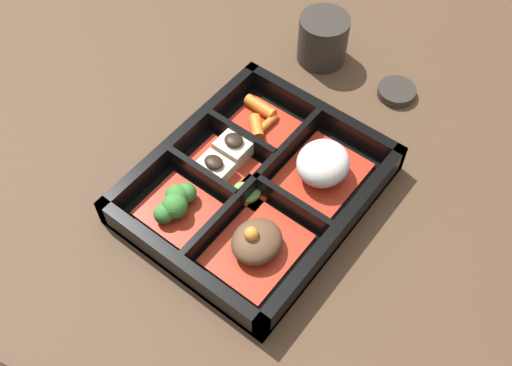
% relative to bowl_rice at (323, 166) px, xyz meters
% --- Properties ---
extents(ground_plane, '(3.00, 3.00, 0.00)m').
position_rel_bowl_rice_xyz_m(ground_plane, '(0.07, -0.05, -0.03)').
color(ground_plane, '#4C3523').
extents(bento_base, '(0.29, 0.24, 0.01)m').
position_rel_bowl_rice_xyz_m(bento_base, '(0.07, -0.05, -0.03)').
color(bento_base, black).
rests_on(bento_base, ground_plane).
extents(bento_rim, '(0.29, 0.24, 0.04)m').
position_rel_bowl_rice_xyz_m(bento_rim, '(0.06, -0.05, -0.01)').
color(bento_rim, black).
rests_on(bento_rim, ground_plane).
extents(bowl_rice, '(0.11, 0.09, 0.05)m').
position_rel_bowl_rice_xyz_m(bowl_rice, '(0.00, 0.00, 0.00)').
color(bowl_rice, '#B22D19').
rests_on(bowl_rice, bento_base).
extents(bowl_stew, '(0.11, 0.09, 0.05)m').
position_rel_bowl_rice_xyz_m(bowl_stew, '(0.13, -0.00, -0.01)').
color(bowl_stew, '#B22D19').
rests_on(bowl_stew, bento_base).
extents(bowl_carrots, '(0.07, 0.08, 0.02)m').
position_rel_bowl_rice_xyz_m(bowl_carrots, '(-0.02, -0.11, -0.02)').
color(bowl_carrots, '#B22D19').
rests_on(bowl_carrots, bento_base).
extents(bowl_tofu, '(0.07, 0.08, 0.04)m').
position_rel_bowl_rice_xyz_m(bowl_tofu, '(0.06, -0.11, -0.01)').
color(bowl_tofu, '#B22D19').
rests_on(bowl_tofu, bento_base).
extents(bowl_greens, '(0.08, 0.08, 0.04)m').
position_rel_bowl_rice_xyz_m(bowl_greens, '(0.15, -0.11, -0.01)').
color(bowl_greens, '#B22D19').
rests_on(bowl_greens, bento_base).
extents(bowl_pickles, '(0.04, 0.04, 0.01)m').
position_rel_bowl_rice_xyz_m(bowl_pickles, '(0.07, -0.05, -0.02)').
color(bowl_pickles, '#B22D19').
rests_on(bowl_pickles, bento_base).
extents(tea_cup, '(0.07, 0.07, 0.07)m').
position_rel_bowl_rice_xyz_m(tea_cup, '(-0.18, -0.13, 0.00)').
color(tea_cup, '#2D2823').
rests_on(tea_cup, ground_plane).
extents(sauce_dish, '(0.05, 0.05, 0.01)m').
position_rel_bowl_rice_xyz_m(sauce_dish, '(-0.19, -0.00, -0.03)').
color(sauce_dish, '#2D2823').
rests_on(sauce_dish, ground_plane).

